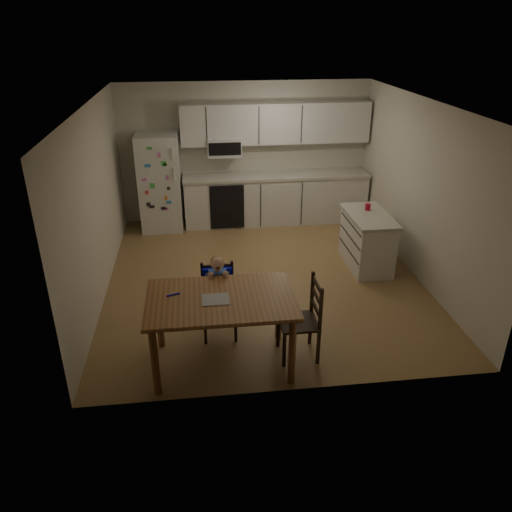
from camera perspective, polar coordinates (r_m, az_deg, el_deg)
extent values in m
cube|color=olive|center=(7.41, 0.84, -2.43)|extent=(4.50, 5.00, 0.01)
cube|color=beige|center=(9.30, -1.26, 11.73)|extent=(4.50, 0.02, 2.50)
cube|color=beige|center=(6.98, -17.81, 5.74)|extent=(0.02, 5.00, 2.50)
cube|color=beige|center=(7.55, 18.22, 7.14)|extent=(0.02, 5.00, 2.50)
cube|color=white|center=(6.62, 0.99, 17.10)|extent=(4.50, 5.00, 0.01)
cube|color=silver|center=(9.04, -10.92, 8.25)|extent=(0.72, 0.70, 1.70)
cube|color=silver|center=(9.31, 2.25, 6.48)|extent=(3.34, 0.60, 0.86)
cube|color=beige|center=(9.16, 2.31, 9.18)|extent=(3.37, 0.62, 0.05)
cube|color=black|center=(8.92, -3.30, 5.59)|extent=(0.60, 0.02, 0.80)
cube|color=silver|center=(9.08, 2.26, 14.94)|extent=(3.34, 0.34, 0.70)
cube|color=silver|center=(9.03, -3.66, 12.39)|extent=(0.60, 0.38, 0.33)
cube|color=silver|center=(7.77, 12.54, 1.59)|extent=(0.54, 1.08, 0.79)
cube|color=beige|center=(7.62, 12.84, 4.46)|extent=(0.59, 1.13, 0.04)
cylinder|color=red|center=(7.78, 12.66, 5.51)|extent=(0.08, 0.08, 0.10)
cube|color=brown|center=(5.24, -4.04, -5.00)|extent=(1.56, 1.01, 0.04)
cylinder|color=brown|center=(5.15, -11.48, -11.74)|extent=(0.08, 0.08, 0.79)
cylinder|color=brown|center=(5.83, -11.02, -6.83)|extent=(0.08, 0.08, 0.79)
cylinder|color=brown|center=(5.20, 4.15, -10.79)|extent=(0.08, 0.08, 0.79)
cylinder|color=brown|center=(5.88, 2.63, -6.05)|extent=(0.08, 0.08, 0.79)
cube|color=#A3A3A8|center=(5.19, -4.65, -4.98)|extent=(0.28, 0.24, 0.01)
cylinder|color=#0A10C8|center=(5.33, -9.54, -4.39)|extent=(0.12, 0.06, 0.02)
cube|color=black|center=(5.94, -4.26, -5.62)|extent=(0.39, 0.39, 0.03)
cube|color=black|center=(5.90, -5.81, -8.35)|extent=(0.03, 0.03, 0.39)
cube|color=black|center=(6.20, -5.94, -6.53)|extent=(0.03, 0.03, 0.39)
cube|color=black|center=(5.92, -2.35, -8.13)|extent=(0.03, 0.03, 0.39)
cube|color=black|center=(6.21, -2.66, -6.33)|extent=(0.03, 0.03, 0.39)
cube|color=black|center=(5.97, -4.44, -2.71)|extent=(0.39, 0.04, 0.47)
cube|color=#0A10C8|center=(5.91, -4.27, -5.11)|extent=(0.36, 0.32, 0.09)
cube|color=#0A10C8|center=(5.92, -4.42, -2.77)|extent=(0.35, 0.06, 0.32)
cube|color=#4B5CC0|center=(5.87, -4.28, -4.75)|extent=(0.28, 0.24, 0.01)
cube|color=#336AB0|center=(5.79, -4.37, -2.80)|extent=(0.21, 0.13, 0.24)
cube|color=#E75B32|center=(5.74, -4.32, -3.17)|extent=(0.18, 0.01, 0.19)
sphere|color=beige|center=(5.68, -4.44, -0.82)|extent=(0.16, 0.16, 0.16)
ellipsoid|color=olive|center=(5.67, -4.44, -0.67)|extent=(0.16, 0.15, 0.13)
cube|color=black|center=(5.58, 4.86, -7.54)|extent=(0.42, 0.42, 0.03)
cube|color=black|center=(5.83, 2.54, -8.54)|extent=(0.04, 0.04, 0.42)
cube|color=black|center=(5.90, 6.21, -8.22)|extent=(0.04, 0.04, 0.42)
cube|color=black|center=(5.52, 3.24, -10.73)|extent=(0.04, 0.04, 0.42)
cube|color=black|center=(5.60, 7.12, -10.35)|extent=(0.04, 0.04, 0.42)
cube|color=black|center=(5.48, 6.91, -5.05)|extent=(0.04, 0.42, 0.50)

